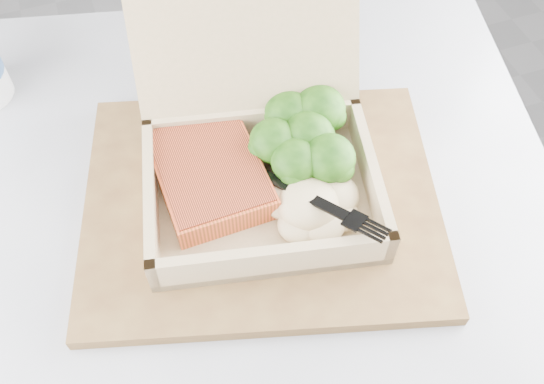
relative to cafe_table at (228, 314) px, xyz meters
name	(u,v)px	position (x,y,z in m)	size (l,w,h in m)	color
cafe_table	(228,314)	(0.00, 0.00, 0.00)	(0.90, 0.90, 0.71)	black
serving_tray	(261,202)	(0.06, 0.03, 0.19)	(0.36, 0.29, 0.02)	brown
takeout_container	(257,137)	(0.07, 0.06, 0.25)	(0.28, 0.31, 0.20)	tan
salmon_fillet	(210,174)	(0.01, 0.06, 0.22)	(0.10, 0.13, 0.03)	#F15E2F
broccoli_pile	(308,141)	(0.12, 0.06, 0.23)	(0.12, 0.12, 0.05)	#3D7C1B
mashed_potatoes	(308,203)	(0.09, -0.01, 0.23)	(0.10, 0.09, 0.03)	#CDB285
plastic_fork	(288,184)	(0.08, 0.01, 0.24)	(0.09, 0.14, 0.02)	black
receipt	(272,66)	(0.14, 0.22, 0.18)	(0.08, 0.14, 0.00)	white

